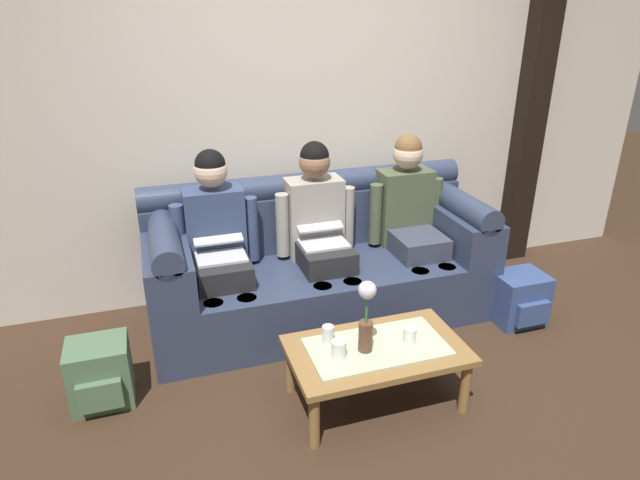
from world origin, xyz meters
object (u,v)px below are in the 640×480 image
coffee_table (377,354)px  cup_near_left (328,334)px  backpack_left (100,374)px  cup_far_center (339,349)px  backpack_right (519,299)px  person_middle (319,227)px  flower_vase (366,315)px  couch (319,265)px  cup_near_right (410,335)px  person_left (218,239)px  person_right (410,215)px

coffee_table → cup_near_left: (-0.24, 0.12, 0.10)m
backpack_left → coffee_table: bearing=-17.7°
cup_far_center → backpack_left: (-1.21, 0.49, -0.23)m
backpack_right → person_middle: bearing=156.6°
flower_vase → cup_far_center: size_ratio=4.34×
couch → cup_near_right: bearing=-79.9°
person_left → cup_near_right: person_left is taller
couch → cup_far_center: bearing=-102.3°
person_middle → cup_near_left: size_ratio=12.77×
backpack_left → person_left: bearing=36.1°
coffee_table → cup_near_left: bearing=153.4°
couch → backpack_right: 1.40m
person_left → cup_far_center: bearing=-66.5°
cup_near_left → cup_near_right: size_ratio=1.16×
cup_near_right → backpack_right: (1.09, 0.48, -0.23)m
person_left → person_right: size_ratio=1.00×
flower_vase → cup_near_right: (0.26, 0.00, -0.17)m
person_middle → backpack_right: 1.47m
cup_near_left → backpack_left: cup_near_left is taller
backpack_left → person_middle: bearing=21.0°
couch → person_right: bearing=-0.3°
cup_far_center → backpack_right: cup_far_center is taller
person_middle → cup_near_left: bearing=-104.8°
person_left → cup_near_left: (0.44, -0.89, -0.25)m
cup_near_right → cup_far_center: (-0.41, -0.02, 0.01)m
person_middle → cup_near_right: (0.18, -1.03, -0.26)m
person_right → cup_far_center: size_ratio=13.01×
coffee_table → cup_far_center: cup_far_center is taller
person_left → flower_vase: size_ratio=3.00×
cup_far_center → backpack_left: cup_far_center is taller
couch → cup_near_left: size_ratio=24.09×
coffee_table → backpack_right: 1.36m
backpack_right → cup_near_right: bearing=-156.4°
couch → backpack_left: 1.56m
coffee_table → cup_near_right: size_ratio=11.51×
backpack_right → couch: bearing=156.4°
person_right → cup_near_right: bearing=-115.8°
person_middle → backpack_right: person_middle is taller
couch → flower_vase: size_ratio=5.66×
person_left → backpack_right: (1.95, -0.55, -0.48)m
flower_vase → cup_far_center: bearing=-174.8°
backpack_right → backpack_left: size_ratio=0.97×
cup_near_right → backpack_right: 1.21m
person_left → cup_near_right: size_ratio=14.81×
backpack_left → person_right: bearing=14.6°
person_left → couch: bearing=0.3°
coffee_table → cup_near_left: 0.28m
person_middle → cup_far_center: size_ratio=13.01×
coffee_table → flower_vase: size_ratio=2.33×
person_left → backpack_left: size_ratio=3.33×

